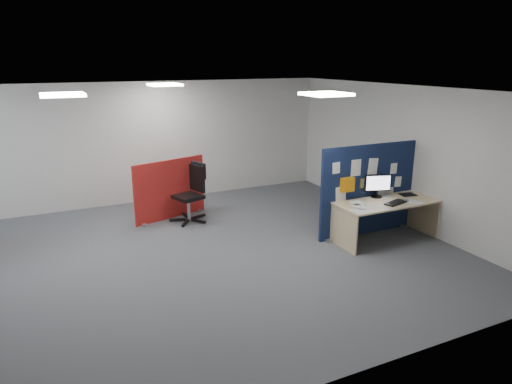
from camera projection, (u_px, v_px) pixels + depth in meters
name	position (u px, v px, depth m)	size (l,w,h in m)	color
floor	(182.00, 260.00, 7.47)	(9.00, 9.00, 0.00)	#56585E
ceiling	(174.00, 92.00, 6.71)	(9.00, 7.00, 0.02)	white
wall_back	(135.00, 144.00, 10.13)	(9.00, 0.02, 2.70)	silver
wall_front	(288.00, 271.00, 4.05)	(9.00, 0.02, 2.70)	silver
wall_right	(402.00, 155.00, 8.93)	(0.02, 7.00, 2.70)	silver
ceiling_lights	(183.00, 90.00, 7.43)	(4.10, 4.10, 0.04)	white
navy_divider	(368.00, 190.00, 8.38)	(2.05, 0.30, 1.69)	#0E1936
main_desk	(384.00, 209.00, 8.20)	(1.88, 0.84, 0.73)	#D0B085
monitor_main	(377.00, 185.00, 8.28)	(0.47, 0.20, 0.42)	black
keyboard	(395.00, 203.00, 7.99)	(0.45, 0.18, 0.03)	black
mouse	(406.00, 201.00, 8.10)	(0.10, 0.06, 0.03)	#A9AAAF
paper_tray	(408.00, 194.00, 8.49)	(0.28, 0.22, 0.01)	black
red_divider	(170.00, 190.00, 9.30)	(1.57, 0.52, 1.22)	maroon
office_chair	(193.00, 189.00, 9.15)	(0.77, 0.74, 1.16)	black
desk_papers	(375.00, 203.00, 7.99)	(1.45, 0.87, 0.00)	white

